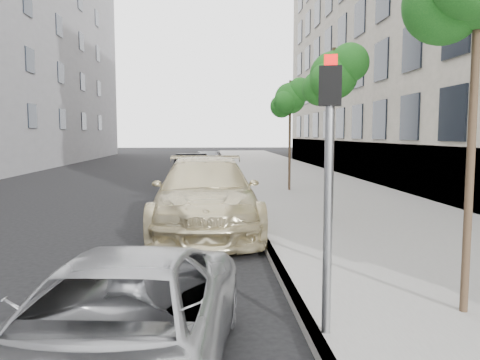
{
  "coord_description": "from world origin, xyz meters",
  "views": [
    {
      "loc": [
        -0.0,
        -4.03,
        2.38
      ],
      "look_at": [
        0.58,
        4.85,
        1.5
      ],
      "focal_mm": 35.0,
      "sensor_mm": 36.0,
      "label": 1
    }
  ],
  "objects": [
    {
      "name": "tree_far",
      "position": [
        3.23,
        14.5,
        3.78
      ],
      "size": [
        1.6,
        1.4,
        4.44
      ],
      "color": "#38281C",
      "rests_on": "sidewalk"
    },
    {
      "name": "sedan_black",
      "position": [
        -0.9,
        18.82,
        0.71
      ],
      "size": [
        1.67,
        4.35,
        1.41
      ],
      "primitive_type": "imported",
      "rotation": [
        0.0,
        0.0,
        -0.04
      ],
      "color": "black",
      "rests_on": "ground"
    },
    {
      "name": "sedan_rear",
      "position": [
        -0.1,
        25.88,
        0.63
      ],
      "size": [
        1.92,
        4.43,
        1.27
      ],
      "primitive_type": "imported",
      "rotation": [
        0.0,
        0.0,
        -0.03
      ],
      "color": "#989BA0",
      "rests_on": "ground"
    },
    {
      "name": "curb",
      "position": [
        1.18,
        24.0,
        0.07
      ],
      "size": [
        0.15,
        72.0,
        0.14
      ],
      "primitive_type": "cube",
      "color": "#9E9B93",
      "rests_on": "ground"
    },
    {
      "name": "signal_pole",
      "position": [
        1.3,
        0.98,
        2.07
      ],
      "size": [
        0.28,
        0.24,
        3.08
      ],
      "rotation": [
        0.0,
        0.0,
        -0.29
      ],
      "color": "#939699",
      "rests_on": "sidewalk"
    },
    {
      "name": "sedan_blue",
      "position": [
        -0.1,
        13.69,
        0.81
      ],
      "size": [
        2.39,
        4.94,
        1.62
      ],
      "primitive_type": "imported",
      "rotation": [
        0.0,
        0.0,
        0.1
      ],
      "color": "black",
      "rests_on": "ground"
    },
    {
      "name": "suv",
      "position": [
        -0.1,
        7.47,
        0.89
      ],
      "size": [
        2.56,
        6.18,
        1.79
      ],
      "primitive_type": "imported",
      "rotation": [
        0.0,
        0.0,
        0.01
      ],
      "color": "beige",
      "rests_on": "ground"
    },
    {
      "name": "minivan",
      "position": [
        -0.85,
        0.06,
        0.61
      ],
      "size": [
        2.45,
        4.57,
        1.22
      ],
      "primitive_type": "imported",
      "rotation": [
        0.0,
        0.0,
        -0.1
      ],
      "color": "#A0A2A4",
      "rests_on": "ground"
    },
    {
      "name": "sidewalk",
      "position": [
        4.3,
        24.0,
        0.07
      ],
      "size": [
        6.4,
        72.0,
        0.14
      ],
      "primitive_type": "cube",
      "color": "gray",
      "rests_on": "ground"
    },
    {
      "name": "tree_mid",
      "position": [
        3.23,
        8.0,
        3.87
      ],
      "size": [
        1.61,
        1.41,
        4.53
      ],
      "color": "#38281C",
      "rests_on": "sidewalk"
    }
  ]
}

